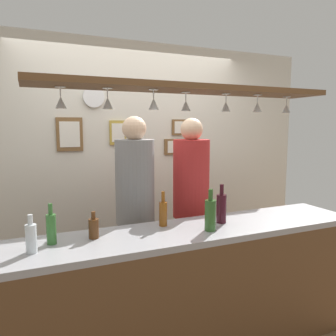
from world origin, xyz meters
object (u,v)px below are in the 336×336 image
person_right_red_shirt (191,193)px  picture_frame_crest (118,133)px  bottle_beer_green_import (51,228)px  picture_frame_caricature (70,134)px  picture_frame_upper_small (181,127)px  picture_frame_lower_pair (176,147)px  bottle_soda_clear (31,238)px  bottle_champagne_green (210,214)px  bottle_wine_dark_red (221,208)px  bottle_beer_brown_stubby (94,228)px  person_middle_grey_shirt (135,197)px  wall_clock (94,97)px  bottle_beer_amber_tall (163,213)px

person_right_red_shirt → picture_frame_crest: bearing=123.6°
bottle_beer_green_import → picture_frame_caricature: picture_frame_caricature is taller
person_right_red_shirt → picture_frame_upper_small: bearing=71.8°
bottle_beer_green_import → picture_frame_lower_pair: size_ratio=0.87×
bottle_soda_clear → picture_frame_caricature: bearing=74.4°
bottle_champagne_green → picture_frame_lower_pair: bearing=74.3°
picture_frame_lower_pair → bottle_champagne_green: bearing=-105.7°
bottle_wine_dark_red → picture_frame_caricature: picture_frame_caricature is taller
bottle_beer_brown_stubby → bottle_soda_clear: size_ratio=0.78×
person_middle_grey_shirt → bottle_beer_green_import: size_ratio=6.83×
bottle_beer_brown_stubby → bottle_beer_green_import: 0.27m
bottle_champagne_green → bottle_wine_dark_red: bearing=37.0°
picture_frame_caricature → picture_frame_crest: (0.50, 0.00, 0.01)m
picture_frame_caricature → wall_clock: size_ratio=1.55×
wall_clock → bottle_beer_green_import: bearing=-111.9°
bottle_champagne_green → picture_frame_upper_small: 1.68m
person_middle_grey_shirt → wall_clock: bearing=104.8°
person_right_red_shirt → bottle_champagne_green: size_ratio=5.89×
person_middle_grey_shirt → picture_frame_crest: (0.05, 0.75, 0.55)m
picture_frame_lower_pair → picture_frame_crest: bearing=180.0°
bottle_beer_brown_stubby → wall_clock: wall_clock is taller
bottle_beer_brown_stubby → picture_frame_caricature: size_ratio=0.53×
bottle_champagne_green → picture_frame_crest: (-0.27, 1.50, 0.55)m
picture_frame_upper_small → person_right_red_shirt: bearing=-108.2°
bottle_wine_dark_red → bottle_beer_green_import: bearing=178.7°
bottle_beer_green_import → picture_frame_crest: (0.79, 1.34, 0.57)m
person_right_red_shirt → picture_frame_caricature: size_ratio=5.19×
person_middle_grey_shirt → wall_clock: wall_clock is taller
person_middle_grey_shirt → bottle_soda_clear: 1.10m
bottle_champagne_green → bottle_beer_green_import: (-1.06, 0.16, -0.01)m
bottle_beer_green_import → bottle_wine_dark_red: bottle_wine_dark_red is taller
bottle_champagne_green → wall_clock: 1.83m
picture_frame_upper_small → bottle_soda_clear: bearing=-138.8°
bottle_beer_brown_stubby → bottle_soda_clear: (-0.38, -0.11, 0.02)m
picture_frame_caricature → wall_clock: wall_clock is taller
bottle_champagne_green → bottle_beer_amber_tall: bearing=138.8°
bottle_beer_brown_stubby → picture_frame_upper_small: (1.27, 1.33, 0.66)m
bottle_beer_amber_tall → bottle_beer_green_import: bearing=-174.8°
person_right_red_shirt → person_middle_grey_shirt: bearing=180.0°
bottle_beer_amber_tall → bottle_soda_clear: size_ratio=1.13×
person_middle_grey_shirt → picture_frame_caricature: bearing=120.8°
bottle_beer_brown_stubby → bottle_beer_amber_tall: bearing=7.3°
bottle_beer_amber_tall → picture_frame_caricature: size_ratio=0.76×
bottle_beer_brown_stubby → picture_frame_crest: picture_frame_crest is taller
person_middle_grey_shirt → bottle_champagne_green: 0.81m
picture_frame_crest → picture_frame_caricature: bearing=180.0°
bottle_beer_green_import → picture_frame_lower_pair: picture_frame_lower_pair is taller
bottle_beer_brown_stubby → picture_frame_upper_small: picture_frame_upper_small is taller
bottle_beer_green_import → picture_frame_upper_small: picture_frame_upper_small is taller
bottle_champagne_green → picture_frame_caricature: (-0.77, 1.50, 0.54)m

